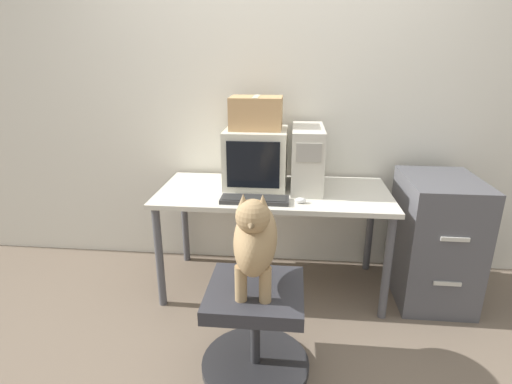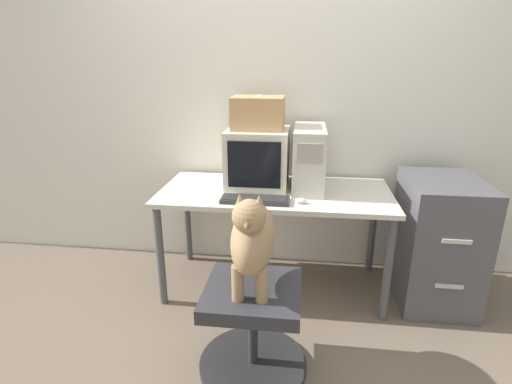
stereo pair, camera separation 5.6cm
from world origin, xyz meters
name	(u,v)px [view 2 (the right image)]	position (x,y,z in m)	size (l,w,h in m)	color
ground_plane	(269,315)	(0.00, 0.00, 0.00)	(12.00, 12.00, 0.00)	#6B5B4C
wall_back	(281,92)	(0.00, 0.77, 1.30)	(8.00, 0.05, 2.60)	silver
desk	(275,202)	(0.00, 0.35, 0.63)	(1.50, 0.70, 0.71)	beige
crt_monitor	(258,157)	(-0.13, 0.47, 0.90)	(0.41, 0.40, 0.38)	beige
pc_tower	(309,158)	(0.21, 0.44, 0.91)	(0.20, 0.49, 0.40)	beige
keyboard	(255,200)	(-0.10, 0.12, 0.72)	(0.41, 0.14, 0.03)	#2D2D2D
computer_mouse	(301,201)	(0.17, 0.13, 0.72)	(0.07, 0.04, 0.03)	silver
office_chair	(253,327)	(-0.04, -0.45, 0.25)	(0.56, 0.56, 0.48)	#262628
dog	(253,237)	(-0.04, -0.45, 0.75)	(0.20, 0.46, 0.51)	#9E7F56
filing_cabinet	(437,241)	(1.05, 0.33, 0.41)	(0.45, 0.60, 0.82)	#4C4C51
cardboard_box	(258,113)	(-0.13, 0.47, 1.19)	(0.33, 0.24, 0.21)	tan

